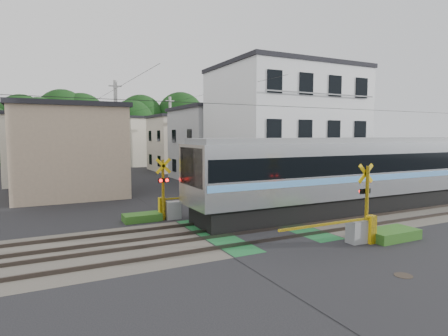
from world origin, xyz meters
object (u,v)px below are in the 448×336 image
apartment_block (285,129)px  pedestrian (117,166)px  crossing_signal_far (171,205)px  manhole_cover (403,276)px  commuter_train (354,172)px  crossing_signal_near (359,225)px

apartment_block → pedestrian: size_ratio=6.24×
crossing_signal_far → manhole_cover: (3.74, -10.39, -0.70)m
commuter_train → crossing_signal_near: (-4.66, -4.85, -1.43)m
crossing_signal_near → commuter_train: bearing=46.1°
pedestrian → crossing_signal_near: bearing=92.9°
crossing_signal_near → manhole_cover: size_ratio=8.86×
crossing_signal_near → pedestrian: 31.24m
pedestrian → apartment_block: bearing=114.0°
commuter_train → crossing_signal_near: bearing=-133.9°
crossing_signal_near → manhole_cover: bearing=-114.9°
apartment_block → manhole_cover: 18.41m
crossing_signal_near → crossing_signal_far: 8.95m
crossing_signal_near → crossing_signal_far: (-5.17, 7.31, 0.00)m
commuter_train → manhole_cover: size_ratio=36.46×
commuter_train → apartment_block: bearing=81.4°
crossing_signal_near → apartment_block: (5.91, 13.15, 3.94)m
crossing_signal_near → manhole_cover: crossing_signal_near is taller
crossing_signal_near → crossing_signal_far: same height
commuter_train → apartment_block: (1.25, 8.29, 2.51)m
crossing_signal_far → manhole_cover: bearing=-70.2°
manhole_cover → commuter_train: bearing=52.5°
apartment_block → manhole_cover: (-7.34, -16.23, -4.64)m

